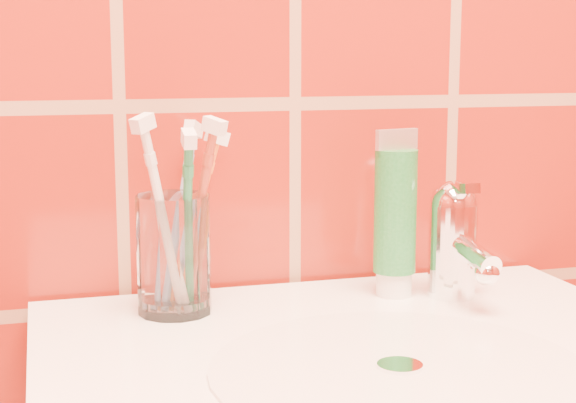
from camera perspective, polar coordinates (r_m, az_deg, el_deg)
name	(u,v)px	position (r m, az deg, el deg)	size (l,w,h in m)	color
glass_tumbler	(174,254)	(0.84, -7.37, -3.40)	(0.07, 0.07, 0.11)	white
toothpaste_tube	(395,219)	(0.90, 6.94, -1.11)	(0.05, 0.04, 0.17)	white
faucet	(455,236)	(0.90, 10.73, -2.19)	(0.05, 0.11, 0.12)	white
toothbrush_0	(195,221)	(0.85, -6.06, -1.23)	(0.07, 0.03, 0.18)	orange
toothbrush_1	(187,226)	(0.81, -6.55, -1.56)	(0.02, 0.07, 0.18)	#1F7746
toothbrush_2	(180,216)	(0.87, -6.98, -0.91)	(0.06, 0.08, 0.18)	#6D8FC2
toothbrush_3	(198,218)	(0.83, -5.87, -1.05)	(0.05, 0.06, 0.19)	#A03722
toothbrush_4	(164,220)	(0.81, -8.04, -1.16)	(0.06, 0.05, 0.20)	white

